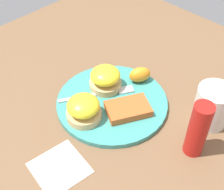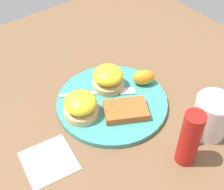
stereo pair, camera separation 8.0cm
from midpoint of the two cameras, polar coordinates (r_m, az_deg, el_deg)
name	(u,v)px [view 2 (the right image)]	position (r m, az deg, el deg)	size (l,w,h in m)	color
ground_plane	(112,104)	(0.82, 2.78, -1.83)	(1.10, 1.10, 0.00)	brown
plate	(112,102)	(0.82, 2.79, -1.49)	(0.29, 0.29, 0.01)	teal
sandwich_benedict_left	(108,78)	(0.83, 2.04, 3.00)	(0.09, 0.09, 0.06)	tan
sandwich_benedict_right	(81,106)	(0.76, -2.75, -2.13)	(0.09, 0.09, 0.06)	tan
hashbrown_patty	(125,111)	(0.78, 5.27, -3.08)	(0.11, 0.07, 0.02)	#B65424
orange_wedge	(143,77)	(0.86, 8.44, 3.13)	(0.06, 0.04, 0.04)	orange
fork	(102,93)	(0.83, 0.96, 0.31)	(0.18, 0.12, 0.00)	silver
cup	(211,117)	(0.77, 20.50, -3.86)	(0.12, 0.09, 0.10)	silver
napkin	(49,161)	(0.72, -8.31, -11.99)	(0.11, 0.11, 0.00)	white
condiment_bottle	(190,139)	(0.69, 17.31, -7.83)	(0.04, 0.04, 0.15)	#B21914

